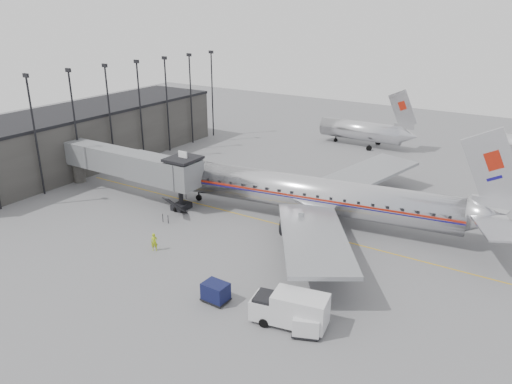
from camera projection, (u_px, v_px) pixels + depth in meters
ground at (227, 239)px, 51.97m from camera, size 160.00×160.00×0.00m
terminal at (83, 137)px, 75.53m from camera, size 12.00×46.00×8.00m
apron_line at (281, 225)px, 55.19m from camera, size 60.00×0.15×0.01m
jet_bridge at (135, 165)px, 61.76m from camera, size 21.00×6.20×7.10m
floodlight_masts at (125, 110)px, 73.08m from camera, size 0.90×42.25×15.25m
distant_aircraft_near at (362, 130)px, 85.02m from camera, size 16.39×3.20×10.26m
airliner at (320, 195)px, 54.95m from camera, size 39.59×36.45×12.57m
service_van at (290, 308)px, 37.59m from camera, size 6.14×3.26×2.74m
baggage_cart_navy at (216, 292)px, 40.76m from camera, size 2.19×1.69×1.68m
baggage_cart_white at (306, 325)px, 36.59m from camera, size 2.48×2.21×1.61m
ramp_worker at (154, 242)px, 49.21m from camera, size 0.79×0.75×1.83m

